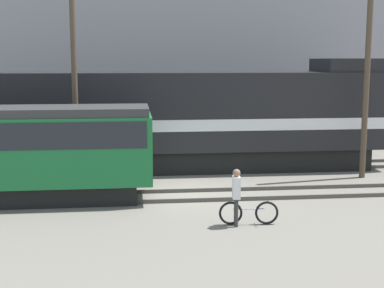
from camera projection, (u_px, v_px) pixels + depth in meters
The scene contains 10 objects.
ground_plane at pixel (190, 193), 20.05m from camera, with size 120.00×120.00×0.00m, color slate.
track_near at pixel (191, 195), 19.43m from camera, with size 60.00×1.50×0.14m.
track_far at pixel (179, 168), 24.32m from camera, with size 60.00×1.51×0.14m.
building_backdrop at pixel (166, 53), 32.06m from camera, with size 30.06×6.00×10.71m.
freight_locomotive at pixel (152, 119), 23.84m from camera, with size 21.58×3.04×5.01m.
streetcar at pixel (19, 148), 18.49m from camera, with size 9.14×2.54×3.34m.
bicycle at pixel (249, 213), 16.15m from camera, with size 1.81×0.44×0.78m.
person at pixel (236, 191), 15.88m from camera, with size 0.25×0.38×1.75m.
utility_pole_left at pixel (74, 72), 20.72m from camera, with size 0.22×0.22×8.93m.
utility_pole_center at pixel (368, 59), 21.95m from camera, with size 0.24×0.24×9.92m.
Camera 1 is at (-2.08, -19.42, 4.92)m, focal length 50.00 mm.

